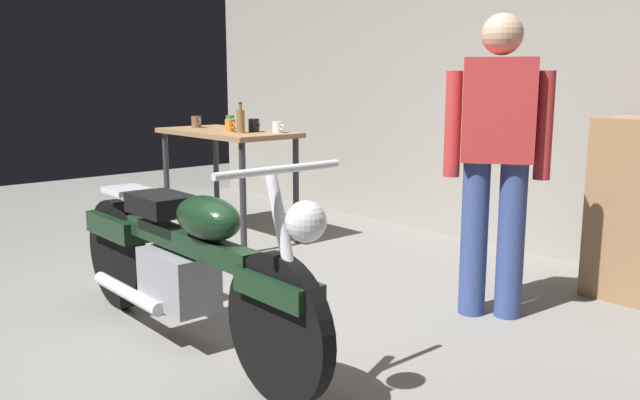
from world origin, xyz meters
TOP-DOWN VIEW (x-y plane):
  - ground_plane at (0.00, 0.00)m, footprint 12.00×12.00m
  - back_wall at (0.00, 2.80)m, footprint 8.00×0.12m
  - workbench at (-1.93, 1.35)m, footprint 1.30×0.64m
  - motorcycle at (-0.06, -0.16)m, footprint 2.19×0.60m
  - person_standing at (0.68, 1.37)m, footprint 0.48×0.40m
  - mug_green_speckled at (-2.08, 1.48)m, footprint 0.11×0.07m
  - mug_orange_travel at (-1.77, 1.27)m, footprint 0.11×0.08m
  - mug_brown_stoneware at (-2.35, 1.31)m, footprint 0.12×0.08m
  - mug_white_ceramic at (-1.44, 1.50)m, footprint 0.12×0.08m
  - mug_black_matte at (-1.63, 1.41)m, footprint 0.12×0.09m
  - bottle at (-1.62, 1.27)m, footprint 0.06×0.06m

SIDE VIEW (x-z plane):
  - ground_plane at x=0.00m, z-range 0.00..0.00m
  - motorcycle at x=-0.06m, z-range -0.05..0.95m
  - workbench at x=-1.93m, z-range 0.34..1.24m
  - person_standing at x=0.68m, z-range 0.09..1.76m
  - mug_white_ceramic at x=-1.44m, z-range 0.90..0.99m
  - mug_brown_stoneware at x=-2.35m, z-range 0.90..1.00m
  - mug_orange_travel at x=-1.77m, z-range 0.90..1.00m
  - mug_black_matte at x=-1.63m, z-range 0.90..1.01m
  - mug_green_speckled at x=-2.08m, z-range 0.90..1.01m
  - bottle at x=-1.62m, z-range 0.88..1.12m
  - back_wall at x=0.00m, z-range 0.00..3.10m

